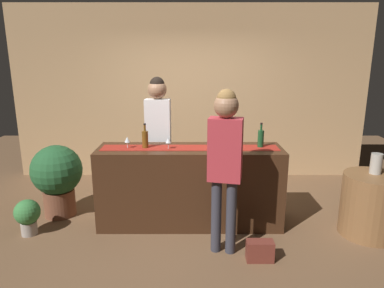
{
  "coord_description": "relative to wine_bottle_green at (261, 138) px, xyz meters",
  "views": [
    {
      "loc": [
        0.02,
        -4.09,
        2.08
      ],
      "look_at": [
        0.02,
        0.0,
        1.04
      ],
      "focal_mm": 32.68,
      "sensor_mm": 36.0,
      "label": 1
    }
  ],
  "objects": [
    {
      "name": "ground_plane",
      "position": [
        -0.86,
        -0.04,
        -1.1
      ],
      "size": [
        10.0,
        10.0,
        0.0
      ],
      "primitive_type": "plane",
      "color": "brown"
    },
    {
      "name": "back_wall",
      "position": [
        -0.86,
        1.86,
        0.35
      ],
      "size": [
        6.0,
        0.12,
        2.9
      ],
      "primitive_type": "cube",
      "color": "tan",
      "rests_on": "ground"
    },
    {
      "name": "bar_counter",
      "position": [
        -0.86,
        -0.04,
        -0.61
      ],
      "size": [
        2.25,
        0.6,
        0.99
      ],
      "primitive_type": "cube",
      "color": "#3D2314",
      "rests_on": "ground"
    },
    {
      "name": "counter_runner_cloth",
      "position": [
        -0.86,
        -0.04,
        -0.11
      ],
      "size": [
        2.14,
        0.28,
        0.01
      ],
      "primitive_type": "cube",
      "color": "maroon",
      "rests_on": "bar_counter"
    },
    {
      "name": "wine_bottle_green",
      "position": [
        0.0,
        0.0,
        0.0
      ],
      "size": [
        0.07,
        0.07,
        0.3
      ],
      "color": "#194723",
      "rests_on": "bar_counter"
    },
    {
      "name": "wine_bottle_amber",
      "position": [
        -1.4,
        -0.04,
        0.0
      ],
      "size": [
        0.07,
        0.07,
        0.3
      ],
      "color": "brown",
      "rests_on": "bar_counter"
    },
    {
      "name": "wine_bottle_clear",
      "position": [
        -0.56,
        -0.01,
        0.0
      ],
      "size": [
        0.07,
        0.07,
        0.3
      ],
      "color": "#B2C6C1",
      "rests_on": "bar_counter"
    },
    {
      "name": "wine_glass_near_customer",
      "position": [
        -1.12,
        -0.09,
        -0.01
      ],
      "size": [
        0.07,
        0.07,
        0.14
      ],
      "color": "silver",
      "rests_on": "bar_counter"
    },
    {
      "name": "wine_glass_mid_counter",
      "position": [
        -1.61,
        -0.06,
        -0.01
      ],
      "size": [
        0.07,
        0.07,
        0.14
      ],
      "color": "silver",
      "rests_on": "bar_counter"
    },
    {
      "name": "bartender",
      "position": [
        -1.3,
        0.54,
        0.03
      ],
      "size": [
        0.35,
        0.25,
        1.81
      ],
      "rotation": [
        0.0,
        0.0,
        3.11
      ],
      "color": "#26262B",
      "rests_on": "ground"
    },
    {
      "name": "customer_sipping",
      "position": [
        -0.5,
        -0.71,
        -0.0
      ],
      "size": [
        0.38,
        0.27,
        1.77
      ],
      "rotation": [
        0.0,
        0.0,
        -0.22
      ],
      "color": "#33333D",
      "rests_on": "ground"
    },
    {
      "name": "round_side_table",
      "position": [
        1.28,
        -0.32,
        -0.73
      ],
      "size": [
        0.68,
        0.68,
        0.74
      ],
      "primitive_type": "cylinder",
      "color": "brown",
      "rests_on": "ground"
    },
    {
      "name": "vase_on_side_table",
      "position": [
        1.31,
        -0.25,
        -0.24
      ],
      "size": [
        0.13,
        0.13,
        0.24
      ],
      "primitive_type": "cylinder",
      "color": "#A8A399",
      "rests_on": "round_side_table"
    },
    {
      "name": "potted_plant_tall",
      "position": [
        -2.6,
        0.2,
        -0.55
      ],
      "size": [
        0.65,
        0.65,
        0.96
      ],
      "color": "brown",
      "rests_on": "ground"
    },
    {
      "name": "potted_plant_small",
      "position": [
        -2.78,
        -0.34,
        -0.85
      ],
      "size": [
        0.3,
        0.3,
        0.44
      ],
      "color": "#9E9389",
      "rests_on": "ground"
    },
    {
      "name": "handbag",
      "position": [
        -0.13,
        -0.89,
        -0.99
      ],
      "size": [
        0.28,
        0.14,
        0.22
      ],
      "primitive_type": "cube",
      "color": "brown",
      "rests_on": "ground"
    }
  ]
}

